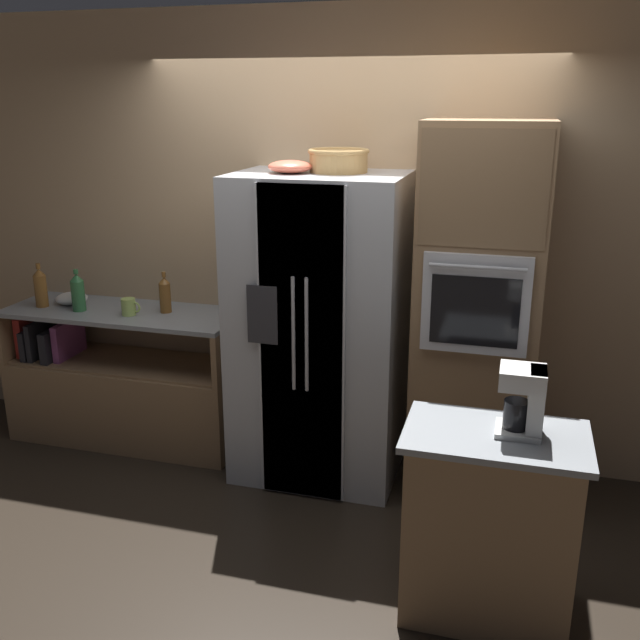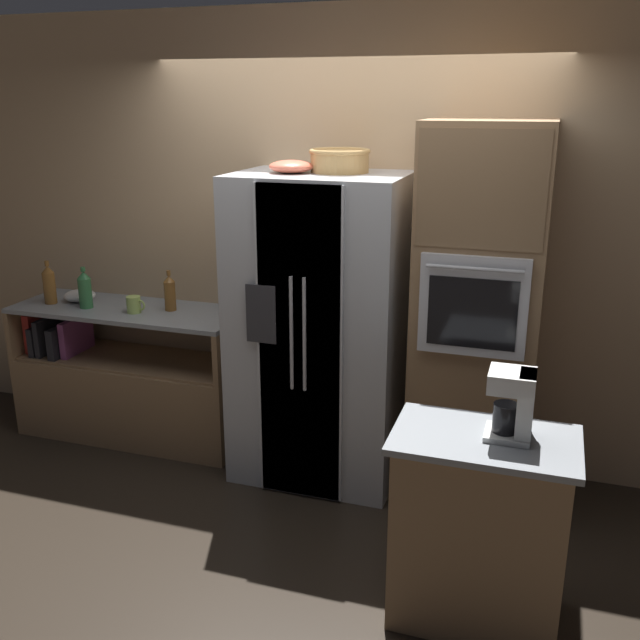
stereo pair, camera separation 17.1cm
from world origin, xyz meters
TOP-DOWN VIEW (x-y plane):
  - ground_plane at (0.00, 0.00)m, footprint 20.00×20.00m
  - wall_back at (0.00, 0.41)m, footprint 12.00×0.06m
  - counter_left at (-1.47, 0.09)m, footprint 1.58×0.57m
  - refrigerator at (-0.06, 0.01)m, footprint 0.99×0.76m
  - wall_oven at (0.86, 0.05)m, footprint 0.67×0.71m
  - island_counter at (1.03, -1.05)m, footprint 0.78×0.49m
  - wicker_basket at (0.03, 0.10)m, footprint 0.35×0.35m
  - fruit_bowl at (-0.22, -0.02)m, footprint 0.25×0.25m
  - bottle_tall at (-1.71, 0.01)m, footprint 0.09×0.09m
  - bottle_short at (-1.14, 0.14)m, footprint 0.07×0.07m
  - bottle_wide at (-2.01, 0.03)m, footprint 0.08×0.08m
  - mug at (-1.34, 0.01)m, footprint 0.13×0.09m
  - mixing_bowl at (-1.86, 0.14)m, footprint 0.21×0.21m
  - coffee_maker at (1.13, -1.03)m, footprint 0.19×0.18m

SIDE VIEW (x-z plane):
  - ground_plane at x=0.00m, z-range 0.00..0.00m
  - counter_left at x=-1.47m, z-range -0.12..0.80m
  - island_counter at x=1.03m, z-range 0.00..0.90m
  - refrigerator at x=-0.06m, z-range 0.00..1.86m
  - mixing_bowl at x=-1.86m, z-range 0.92..1.00m
  - mug at x=-1.34m, z-range 0.92..1.03m
  - bottle_short at x=-1.14m, z-range 0.90..1.18m
  - bottle_tall at x=-1.71m, z-range 0.91..1.19m
  - bottle_wide at x=-2.01m, z-range 0.90..1.20m
  - coffee_maker at x=1.13m, z-range 0.91..1.21m
  - wall_oven at x=0.86m, z-range 0.00..2.17m
  - wall_back at x=0.00m, z-range 0.00..2.80m
  - fruit_bowl at x=-0.22m, z-range 1.86..1.93m
  - wicker_basket at x=0.03m, z-range 1.87..2.00m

